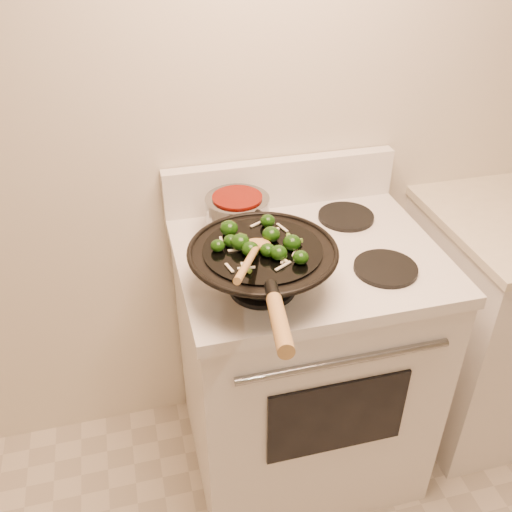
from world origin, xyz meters
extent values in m
plane|color=silver|center=(0.00, 1.50, 1.30)|extent=(3.50, 0.00, 3.50)
cube|color=white|center=(-0.26, 1.17, 0.44)|extent=(0.76, 0.64, 0.88)
cube|color=white|center=(-0.26, 1.17, 0.90)|extent=(0.78, 0.66, 0.04)
cube|color=white|center=(-0.26, 1.47, 1.00)|extent=(0.78, 0.05, 0.16)
cylinder|color=gray|center=(-0.26, 0.84, 0.78)|extent=(0.60, 0.02, 0.02)
cube|color=black|center=(-0.26, 0.84, 0.55)|extent=(0.42, 0.01, 0.28)
cylinder|color=black|center=(-0.44, 1.02, 0.93)|extent=(0.18, 0.18, 0.01)
cylinder|color=black|center=(-0.08, 1.02, 0.93)|extent=(0.18, 0.18, 0.01)
cylinder|color=black|center=(-0.44, 1.32, 0.93)|extent=(0.18, 0.18, 0.01)
cylinder|color=black|center=(-0.08, 1.32, 0.93)|extent=(0.18, 0.18, 0.01)
torus|color=black|center=(-0.44, 1.02, 1.05)|extent=(0.39, 0.39, 0.01)
cylinder|color=black|center=(-0.44, 1.02, 1.05)|extent=(0.31, 0.31, 0.01)
cylinder|color=black|center=(-0.48, 0.80, 1.08)|extent=(0.04, 0.07, 0.04)
cylinder|color=#AB7C43|center=(-0.50, 0.67, 1.10)|extent=(0.07, 0.21, 0.07)
ellipsoid|color=#113308|center=(-0.48, 1.00, 1.07)|extent=(0.04, 0.04, 0.04)
cylinder|color=#3F7329|center=(-0.47, 1.00, 1.06)|extent=(0.02, 0.02, 0.01)
ellipsoid|color=#113308|center=(-0.41, 1.05, 1.07)|extent=(0.05, 0.05, 0.04)
ellipsoid|color=#113308|center=(-0.55, 1.04, 1.07)|extent=(0.04, 0.04, 0.03)
ellipsoid|color=#113308|center=(-0.41, 0.97, 1.07)|extent=(0.04, 0.04, 0.04)
cylinder|color=#3F7329|center=(-0.40, 0.97, 1.06)|extent=(0.02, 0.01, 0.02)
ellipsoid|color=#113308|center=(-0.50, 1.03, 1.07)|extent=(0.05, 0.05, 0.04)
ellipsoid|color=#113308|center=(-0.37, 0.94, 1.07)|extent=(0.04, 0.04, 0.03)
ellipsoid|color=#113308|center=(-0.44, 0.99, 1.07)|extent=(0.04, 0.04, 0.03)
cylinder|color=#3F7329|center=(-0.42, 0.99, 1.06)|extent=(0.02, 0.02, 0.02)
ellipsoid|color=#113308|center=(-0.40, 1.13, 1.07)|extent=(0.04, 0.04, 0.03)
ellipsoid|color=#113308|center=(-0.37, 1.00, 1.07)|extent=(0.05, 0.05, 0.04)
ellipsoid|color=#113308|center=(-0.52, 1.05, 1.07)|extent=(0.04, 0.04, 0.03)
cylinder|color=#3F7329|center=(-0.51, 1.05, 1.06)|extent=(0.02, 0.02, 0.02)
ellipsoid|color=#113308|center=(-0.51, 1.11, 1.07)|extent=(0.05, 0.05, 0.04)
cube|color=white|center=(-0.51, 0.94, 1.06)|extent=(0.01, 0.05, 0.00)
cube|color=white|center=(-0.36, 1.10, 1.06)|extent=(0.02, 0.05, 0.00)
cube|color=white|center=(-0.54, 1.07, 1.06)|extent=(0.01, 0.05, 0.00)
cube|color=white|center=(-0.43, 1.14, 1.06)|extent=(0.04, 0.03, 0.00)
cube|color=white|center=(-0.41, 0.93, 1.06)|extent=(0.05, 0.03, 0.00)
cube|color=white|center=(-0.40, 0.96, 1.06)|extent=(0.03, 0.05, 0.00)
cube|color=white|center=(-0.37, 0.98, 1.06)|extent=(0.03, 0.04, 0.00)
cube|color=white|center=(-0.50, 1.03, 1.06)|extent=(0.05, 0.01, 0.00)
cube|color=white|center=(-0.43, 1.06, 1.06)|extent=(0.05, 0.02, 0.00)
cube|color=white|center=(-0.50, 0.94, 1.06)|extent=(0.04, 0.01, 0.00)
cube|color=white|center=(-0.54, 0.95, 1.06)|extent=(0.02, 0.04, 0.00)
cylinder|color=olive|center=(-0.41, 1.07, 1.06)|extent=(0.02, 0.02, 0.02)
cylinder|color=olive|center=(-0.48, 1.08, 1.06)|extent=(0.02, 0.02, 0.02)
cylinder|color=olive|center=(-0.35, 1.02, 1.06)|extent=(0.02, 0.02, 0.01)
cylinder|color=olive|center=(-0.51, 0.93, 1.06)|extent=(0.03, 0.02, 0.01)
cylinder|color=olive|center=(-0.36, 1.04, 1.06)|extent=(0.02, 0.03, 0.02)
sphere|color=beige|center=(-0.40, 0.95, 1.06)|extent=(0.01, 0.01, 0.01)
sphere|color=beige|center=(-0.40, 0.94, 1.06)|extent=(0.01, 0.01, 0.01)
sphere|color=beige|center=(-0.38, 1.10, 1.06)|extent=(0.01, 0.01, 0.01)
ellipsoid|color=#AB7C43|center=(-0.45, 1.03, 1.06)|extent=(0.08, 0.08, 0.02)
cylinder|color=#AB7C43|center=(-0.51, 0.90, 1.11)|extent=(0.13, 0.26, 0.11)
cylinder|color=gray|center=(-0.44, 1.32, 0.99)|extent=(0.20, 0.20, 0.11)
cylinder|color=#630B04|center=(-0.44, 1.32, 1.05)|extent=(0.15, 0.15, 0.01)
cylinder|color=black|center=(-0.38, 1.18, 1.04)|extent=(0.07, 0.12, 0.02)
camera|label=1|loc=(-0.76, -0.16, 1.86)|focal=40.00mm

